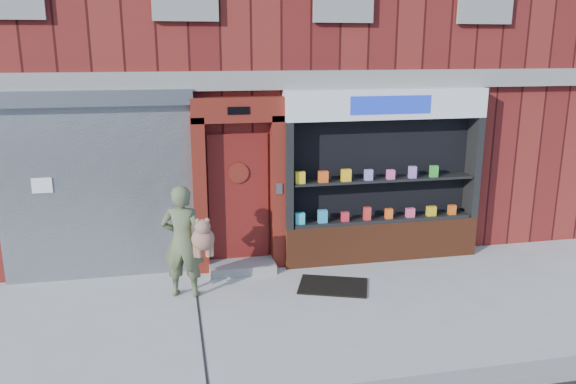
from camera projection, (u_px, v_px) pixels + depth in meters
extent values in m
plane|color=#9E9E99|center=(309.00, 312.00, 8.02)|extent=(80.00, 80.00, 0.00)
cube|color=#5A1614|center=(247.00, 32.00, 12.71)|extent=(12.00, 8.00, 8.00)
cube|color=gray|center=(283.00, 80.00, 9.05)|extent=(12.00, 0.16, 0.30)
cube|color=gray|center=(98.00, 194.00, 8.91)|extent=(3.00, 0.10, 2.80)
cube|color=slate|center=(89.00, 98.00, 8.48)|extent=(3.10, 0.30, 0.24)
cube|color=white|center=(42.00, 185.00, 8.64)|extent=(0.30, 0.01, 0.24)
cube|color=#5A160F|center=(200.00, 196.00, 9.18)|extent=(0.22, 0.28, 2.60)
cube|color=#5A160F|center=(278.00, 192.00, 9.44)|extent=(0.22, 0.28, 2.60)
cube|color=#5A160F|center=(237.00, 110.00, 8.96)|extent=(1.50, 0.28, 0.40)
cube|color=black|center=(239.00, 111.00, 8.82)|extent=(0.35, 0.01, 0.12)
cube|color=#5F1411|center=(239.00, 198.00, 9.44)|extent=(1.00, 0.06, 2.20)
cylinder|color=black|center=(238.00, 173.00, 9.29)|extent=(0.28, 0.02, 0.28)
cylinder|color=#5A160F|center=(238.00, 173.00, 9.28)|extent=(0.34, 0.02, 0.34)
cube|color=gray|center=(242.00, 267.00, 9.46)|extent=(1.10, 0.55, 0.15)
cube|color=slate|center=(279.00, 189.00, 9.27)|extent=(0.10, 0.02, 0.18)
cube|color=brown|center=(381.00, 239.00, 9.98)|extent=(3.50, 0.40, 0.70)
cube|color=black|center=(288.00, 175.00, 9.34)|extent=(0.12, 0.40, 1.80)
cube|color=black|center=(473.00, 167.00, 10.01)|extent=(0.12, 0.40, 1.80)
cube|color=black|center=(380.00, 169.00, 9.85)|extent=(3.30, 0.03, 1.80)
cube|color=black|center=(381.00, 219.00, 9.89)|extent=(3.20, 0.36, 0.06)
cube|color=black|center=(383.00, 179.00, 9.71)|extent=(3.20, 0.36, 0.04)
cube|color=white|center=(386.00, 104.00, 9.39)|extent=(3.50, 0.40, 0.50)
cube|color=blue|center=(391.00, 105.00, 9.19)|extent=(1.40, 0.01, 0.30)
cube|color=#29B5D0|center=(300.00, 218.00, 9.48)|extent=(0.17, 0.09, 0.20)
cube|color=#2892C8|center=(323.00, 216.00, 9.56)|extent=(0.16, 0.09, 0.23)
cube|color=red|center=(345.00, 217.00, 9.65)|extent=(0.13, 0.09, 0.17)
cube|color=red|center=(367.00, 213.00, 9.72)|extent=(0.12, 0.09, 0.23)
cube|color=#FF5F1A|center=(389.00, 214.00, 9.80)|extent=(0.12, 0.09, 0.18)
cube|color=#E44C79|center=(410.00, 213.00, 9.88)|extent=(0.15, 0.09, 0.16)
cube|color=gold|center=(431.00, 211.00, 9.96)|extent=(0.16, 0.09, 0.17)
cube|color=#DA5A16|center=(452.00, 210.00, 10.04)|extent=(0.13, 0.09, 0.17)
cube|color=yellow|center=(300.00, 178.00, 9.31)|extent=(0.16, 0.09, 0.20)
cube|color=#F35519|center=(323.00, 177.00, 9.39)|extent=(0.16, 0.09, 0.19)
cube|color=yellow|center=(346.00, 175.00, 9.46)|extent=(0.16, 0.09, 0.21)
cube|color=#9A79DB|center=(369.00, 175.00, 9.55)|extent=(0.13, 0.09, 0.18)
cube|color=#FB53A9|center=(391.00, 174.00, 9.63)|extent=(0.13, 0.09, 0.16)
cube|color=#A373CF|center=(412.00, 172.00, 9.70)|extent=(0.12, 0.09, 0.21)
cube|color=green|center=(434.00, 171.00, 9.78)|extent=(0.13, 0.09, 0.20)
imported|color=#545D3D|center=(183.00, 241.00, 8.34)|extent=(0.71, 0.56, 1.73)
sphere|color=brown|center=(203.00, 239.00, 8.29)|extent=(0.34, 0.34, 0.34)
sphere|color=brown|center=(203.00, 227.00, 8.18)|extent=(0.23, 0.23, 0.23)
sphere|color=brown|center=(198.00, 221.00, 8.14)|extent=(0.08, 0.08, 0.08)
sphere|color=brown|center=(207.00, 221.00, 8.17)|extent=(0.08, 0.08, 0.08)
cylinder|color=brown|center=(196.00, 250.00, 8.31)|extent=(0.08, 0.08, 0.21)
cylinder|color=brown|center=(211.00, 249.00, 8.35)|extent=(0.08, 0.08, 0.21)
cylinder|color=brown|center=(199.00, 251.00, 8.29)|extent=(0.08, 0.08, 0.21)
cylinder|color=brown|center=(208.00, 250.00, 8.32)|extent=(0.08, 0.08, 0.21)
cube|color=black|center=(333.00, 286.00, 8.85)|extent=(1.26, 1.07, 0.03)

